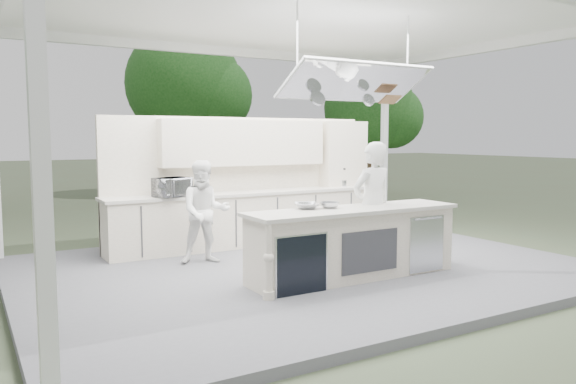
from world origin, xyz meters
TOP-DOWN VIEW (x-y plane):
  - ground at (0.00, 0.00)m, footprint 90.00×90.00m
  - stage_deck at (0.00, 0.00)m, footprint 8.00×6.00m
  - tent at (0.00, -0.01)m, footprint 8.20×6.20m
  - demo_island at (0.18, -0.91)m, footprint 3.10×0.79m
  - back_counter at (0.00, 1.90)m, footprint 5.08×0.72m
  - back_wall_unit at (0.44, 2.11)m, footprint 5.05×0.48m
  - tree_cluster at (-0.16, 9.77)m, footprint 19.55×9.40m
  - head_chef at (0.70, -0.67)m, footprint 0.70×0.48m
  - sous_chef at (-1.21, 0.93)m, footprint 0.88×0.76m
  - toaster_oven at (-1.46, 1.70)m, footprint 0.65×0.55m
  - bowl_large at (-0.39, -0.65)m, footprint 0.42×0.42m
  - bowl_small at (-0.08, -0.73)m, footprint 0.33×0.33m

SIDE VIEW (x-z plane):
  - ground at x=0.00m, z-range 0.00..0.00m
  - stage_deck at x=0.00m, z-range 0.00..0.12m
  - demo_island at x=0.18m, z-range 0.12..1.07m
  - back_counter at x=0.00m, z-range 0.12..1.07m
  - sous_chef at x=-1.21m, z-range 0.12..1.68m
  - head_chef at x=0.70m, z-range 0.12..1.96m
  - bowl_small at x=-0.08m, z-range 1.07..1.15m
  - bowl_large at x=-0.39m, z-range 1.07..1.15m
  - toaster_oven at x=-1.46m, z-range 1.07..1.38m
  - back_wall_unit at x=0.44m, z-range 0.45..2.70m
  - tree_cluster at x=-0.16m, z-range 0.36..6.21m
  - tent at x=0.00m, z-range 1.78..5.64m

